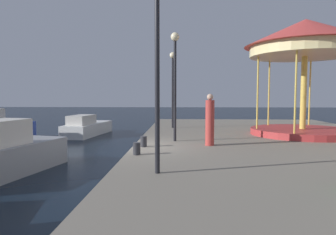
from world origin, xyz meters
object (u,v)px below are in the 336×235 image
lamp_post_far_end (173,77)px  bollard_south (137,149)px  person_near_carousel (210,121)px  motorboat_grey (5,154)px  lamp_post_mid_promenade (175,68)px  carousel (305,49)px  lamp_post_near_edge (157,44)px  motorboat_white (87,127)px  bollard_north (144,141)px

lamp_post_far_end → bollard_south: size_ratio=11.19×
lamp_post_far_end → person_near_carousel: 6.88m
motorboat_grey → lamp_post_mid_promenade: size_ratio=1.07×
carousel → lamp_post_near_edge: carousel is taller
lamp_post_mid_promenade → person_near_carousel: size_ratio=2.28×
motorboat_grey → bollard_south: 4.57m
carousel → bollard_south: 9.90m
motorboat_white → carousel: 14.22m
motorboat_white → lamp_post_mid_promenade: size_ratio=1.13×
lamp_post_near_edge → person_near_carousel: bearing=68.2°
motorboat_white → motorboat_grey: bearing=-87.6°
motorboat_white → lamp_post_near_edge: (5.84, -12.97, 3.40)m
motorboat_white → person_near_carousel: person_near_carousel is taller
lamp_post_near_edge → bollard_north: bearing=102.0°
bollard_north → bollard_south: bearing=-91.5°
motorboat_grey → carousel: (11.95, 4.98, 4.25)m
bollard_south → bollard_north: (0.04, 1.52, 0.00)m
person_near_carousel → motorboat_grey: bearing=-166.9°
bollard_south → carousel: bearing=35.4°
motorboat_white → lamp_post_mid_promenade: (6.18, -7.67, 3.33)m
lamp_post_near_edge → bollard_south: 3.83m
lamp_post_near_edge → lamp_post_mid_promenade: size_ratio=1.03×
motorboat_white → bollard_south: bearing=-64.9°
lamp_post_mid_promenade → person_near_carousel: lamp_post_mid_promenade is taller
motorboat_white → bollard_north: (5.03, -9.15, 0.45)m
lamp_post_mid_promenade → person_near_carousel: bearing=-37.8°
motorboat_white → bollard_south: 11.79m
motorboat_white → lamp_post_far_end: 7.21m
lamp_post_near_edge → lamp_post_mid_promenade: bearing=86.3°
lamp_post_near_edge → bollard_south: bearing=110.3°
motorboat_white → lamp_post_mid_promenade: lamp_post_mid_promenade is taller
carousel → person_near_carousel: carousel is taller
motorboat_white → lamp_post_near_edge: size_ratio=1.10×
lamp_post_far_end → bollard_south: bearing=-96.6°
lamp_post_near_edge → lamp_post_far_end: (0.11, 10.59, -0.10)m
carousel → lamp_post_far_end: (-6.43, 3.03, -1.13)m
lamp_post_far_end → person_near_carousel: lamp_post_far_end is taller
motorboat_grey → person_near_carousel: person_near_carousel is taller
lamp_post_mid_promenade → lamp_post_far_end: (-0.23, 5.30, -0.03)m
carousel → lamp_post_mid_promenade: bearing=-160.0°
motorboat_grey → lamp_post_far_end: 10.22m
lamp_post_near_edge → bollard_south: size_ratio=11.62×
person_near_carousel → bollard_north: bearing=-170.5°
motorboat_white → motorboat_grey: 10.40m
lamp_post_mid_promenade → lamp_post_far_end: lamp_post_mid_promenade is taller
motorboat_white → lamp_post_far_end: lamp_post_far_end is taller
motorboat_grey → bollard_north: 4.77m
lamp_post_near_edge → person_near_carousel: 5.07m
bollard_north → lamp_post_near_edge: bearing=-78.0°
lamp_post_near_edge → lamp_post_far_end: 10.59m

